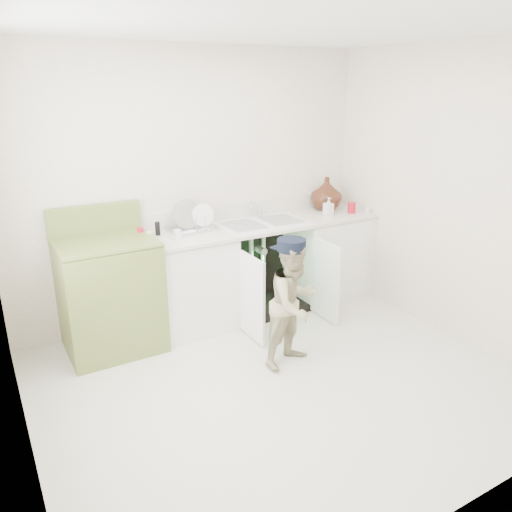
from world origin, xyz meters
The scene contains 5 objects.
ground centered at (0.00, 0.00, 0.00)m, with size 3.50×3.50×0.00m, color beige.
room_shell centered at (0.00, 0.00, 1.25)m, with size 6.00×5.50×1.26m.
counter_run centered at (0.58, 1.21, 0.48)m, with size 2.44×1.02×1.24m.
avocado_stove centered at (-0.95, 1.18, 0.50)m, with size 0.78×0.65×1.20m.
repair_worker centered at (0.25, 0.20, 0.53)m, with size 0.66×0.92×1.05m.
Camera 1 is at (-1.82, -2.76, 2.16)m, focal length 35.00 mm.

